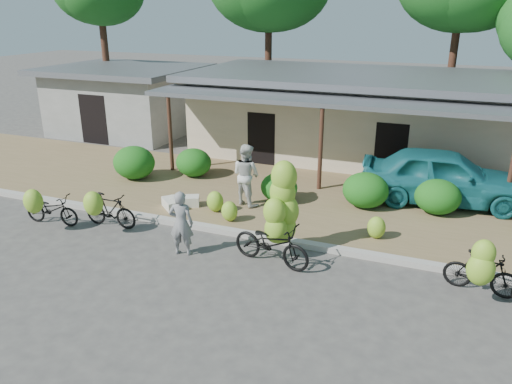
% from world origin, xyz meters
% --- Properties ---
extents(ground, '(100.00, 100.00, 0.00)m').
position_xyz_m(ground, '(0.00, 0.00, 0.00)').
color(ground, '#44413F').
rests_on(ground, ground).
extents(sidewalk, '(60.00, 6.00, 0.12)m').
position_xyz_m(sidewalk, '(0.00, 5.00, 0.06)').
color(sidewalk, olive).
rests_on(sidewalk, ground).
extents(curb, '(60.00, 0.25, 0.15)m').
position_xyz_m(curb, '(0.00, 2.00, 0.07)').
color(curb, '#A8A399').
rests_on(curb, ground).
extents(shop_main, '(13.00, 8.50, 3.35)m').
position_xyz_m(shop_main, '(0.00, 10.93, 1.72)').
color(shop_main, beige).
rests_on(shop_main, ground).
extents(shop_grey, '(7.00, 6.00, 3.15)m').
position_xyz_m(shop_grey, '(-11.00, 10.99, 1.62)').
color(shop_grey, gray).
rests_on(shop_grey, ground).
extents(hedge_0, '(1.48, 1.33, 1.16)m').
position_xyz_m(hedge_0, '(-6.30, 4.75, 0.70)').
color(hedge_0, '#155D16').
rests_on(hedge_0, sidewalk).
extents(hedge_1, '(1.28, 1.15, 1.00)m').
position_xyz_m(hedge_1, '(-4.50, 5.74, 0.62)').
color(hedge_1, '#155D16').
rests_on(hedge_1, sidewalk).
extents(hedge_2, '(1.15, 1.04, 0.90)m').
position_xyz_m(hedge_2, '(-0.87, 4.54, 0.57)').
color(hedge_2, '#155D16').
rests_on(hedge_2, sidewalk).
extents(hedge_3, '(1.37, 1.23, 1.07)m').
position_xyz_m(hedge_3, '(1.70, 5.04, 0.65)').
color(hedge_3, '#155D16').
rests_on(hedge_3, sidewalk).
extents(hedge_4, '(1.32, 1.18, 1.03)m').
position_xyz_m(hedge_4, '(3.73, 5.32, 0.63)').
color(hedge_4, '#155D16').
rests_on(hedge_4, sidewalk).
extents(bike_far_left, '(1.72, 1.24, 1.27)m').
position_xyz_m(bike_far_left, '(-6.32, 0.67, 0.52)').
color(bike_far_left, black).
rests_on(bike_far_left, ground).
extents(bike_left, '(1.64, 1.12, 1.27)m').
position_xyz_m(bike_left, '(-4.68, 1.11, 0.57)').
color(bike_left, black).
rests_on(bike_left, ground).
extents(bike_center, '(2.10, 1.39, 2.44)m').
position_xyz_m(bike_center, '(0.27, 1.11, 0.91)').
color(bike_center, black).
rests_on(bike_center, ground).
extents(bike_right, '(1.62, 1.22, 1.50)m').
position_xyz_m(bike_right, '(4.82, 1.12, 0.63)').
color(bike_right, black).
rests_on(bike_right, ground).
extents(loose_banana_a, '(0.51, 0.43, 0.63)m').
position_xyz_m(loose_banana_a, '(-2.33, 3.04, 0.44)').
color(loose_banana_a, '#8DCB32').
rests_on(loose_banana_a, sidewalk).
extents(loose_banana_b, '(0.47, 0.40, 0.59)m').
position_xyz_m(loose_banana_b, '(-1.65, 2.57, 0.41)').
color(loose_banana_b, '#8DCB32').
rests_on(loose_banana_b, sidewalk).
extents(loose_banana_c, '(0.48, 0.41, 0.60)m').
position_xyz_m(loose_banana_c, '(2.37, 2.96, 0.42)').
color(loose_banana_c, '#8DCB32').
rests_on(loose_banana_c, sidewalk).
extents(sack_near, '(0.94, 0.73, 0.30)m').
position_xyz_m(sack_near, '(-3.38, 3.11, 0.27)').
color(sack_near, white).
rests_on(sack_near, sidewalk).
extents(sack_far, '(0.81, 0.78, 0.28)m').
position_xyz_m(sack_far, '(-3.67, 2.78, 0.26)').
color(sack_far, white).
rests_on(sack_far, sidewalk).
extents(vendor, '(0.68, 0.53, 1.66)m').
position_xyz_m(vendor, '(-2.00, 0.51, 0.83)').
color(vendor, gray).
rests_on(vendor, ground).
extents(bystander, '(1.11, 1.00, 1.89)m').
position_xyz_m(bystander, '(-1.71, 3.94, 1.06)').
color(bystander, silver).
rests_on(bystander, sidewalk).
extents(teal_van, '(5.15, 2.50, 1.69)m').
position_xyz_m(teal_van, '(3.82, 6.30, 0.97)').
color(teal_van, '#196870').
rests_on(teal_van, sidewalk).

